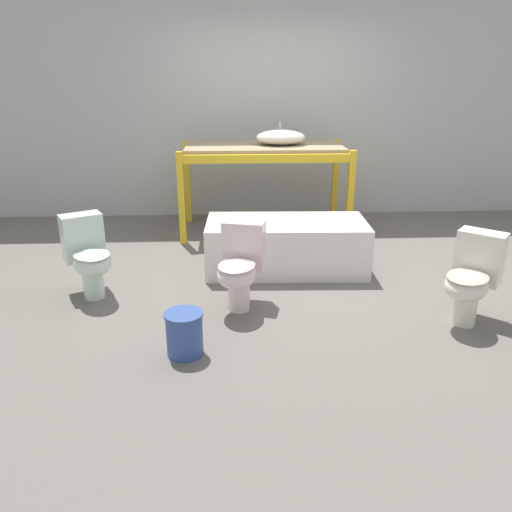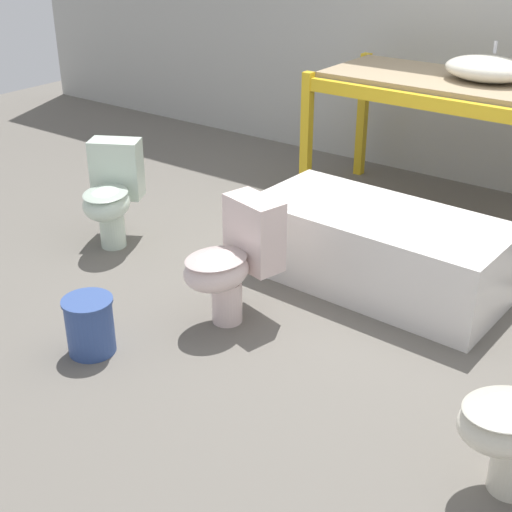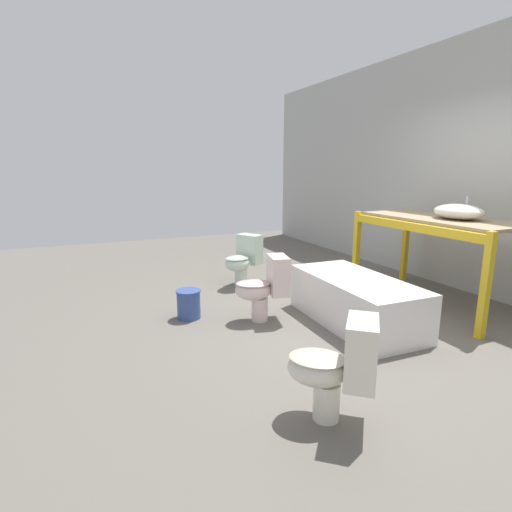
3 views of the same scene
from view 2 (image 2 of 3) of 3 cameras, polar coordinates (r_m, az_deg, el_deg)
ground_plane at (r=4.55m, az=11.04°, el=-1.71°), size 12.00×12.00×0.00m
shelving_rack at (r=5.27m, az=15.51°, el=12.03°), size 1.93×0.93×1.02m
sink_basin at (r=5.19m, az=17.93°, el=14.07°), size 0.56×0.43×0.25m
bathtub_main at (r=4.32m, az=9.76°, el=0.96°), size 1.54×0.76×0.48m
toilet_near at (r=3.87m, az=-1.81°, el=-0.17°), size 0.44×0.60×0.69m
toilet_extra at (r=4.87m, az=-11.49°, el=5.07°), size 0.54×0.63×0.69m
bucket_white at (r=3.78m, az=-13.16°, el=-5.34°), size 0.26×0.26×0.31m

